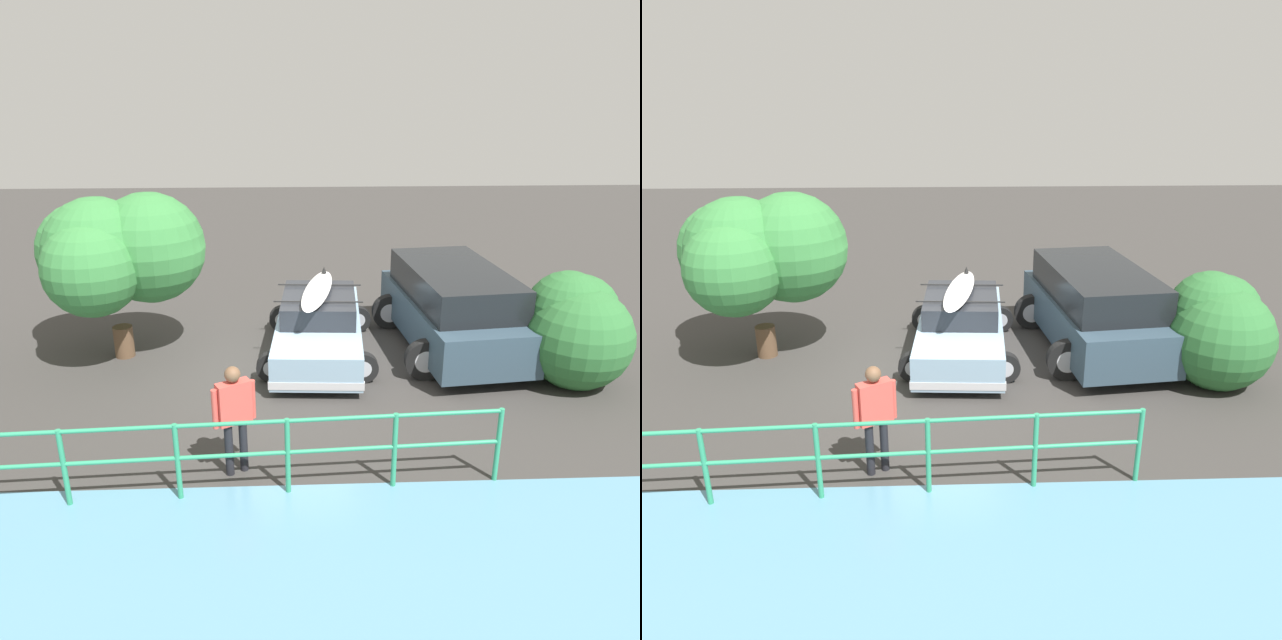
% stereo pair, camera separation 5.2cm
% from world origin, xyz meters
% --- Properties ---
extents(ground_plane, '(44.00, 44.00, 0.02)m').
position_xyz_m(ground_plane, '(0.00, 0.00, -0.01)').
color(ground_plane, '#383533').
rests_on(ground_plane, ground).
extents(sedan_car, '(2.36, 4.12, 1.48)m').
position_xyz_m(sedan_car, '(-0.58, -0.53, 0.58)').
color(sedan_car, '#8CADC6').
rests_on(sedan_car, ground).
extents(suv_car, '(2.92, 4.60, 1.70)m').
position_xyz_m(suv_car, '(-3.27, -0.68, 0.88)').
color(suv_car, '#334756').
rests_on(suv_car, ground).
extents(person_bystander, '(0.56, 0.38, 1.62)m').
position_xyz_m(person_bystander, '(0.72, 3.54, 0.97)').
color(person_bystander, black).
rests_on(person_bystander, ground).
extents(railing_fence, '(7.13, 0.44, 1.10)m').
position_xyz_m(railing_fence, '(0.72, 4.05, 0.72)').
color(railing_fence, '#2D9366').
rests_on(railing_fence, ground).
extents(bush_near_left, '(3.28, 2.83, 3.20)m').
position_xyz_m(bush_near_left, '(3.34, -0.60, 2.09)').
color(bush_near_left, brown).
rests_on(bush_near_left, ground).
extents(bush_near_right, '(1.86, 1.98, 2.06)m').
position_xyz_m(bush_near_right, '(-5.08, 0.84, 1.04)').
color(bush_near_right, brown).
rests_on(bush_near_right, ground).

